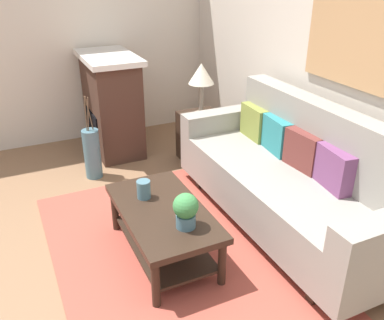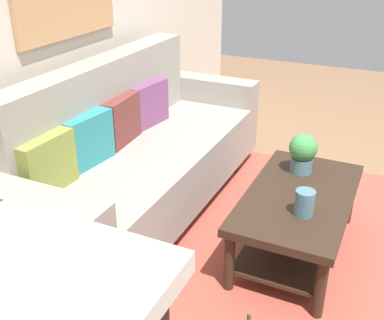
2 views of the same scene
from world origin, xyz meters
name	(u,v)px [view 2 (image 2 of 2)]	position (x,y,z in m)	size (l,w,h in m)	color
ground_plane	(363,269)	(0.00, 0.00, 0.00)	(9.46, 9.46, 0.00)	#8C6647
wall_back	(59,14)	(0.00, 2.10, 1.35)	(5.46, 0.10, 2.70)	beige
area_rug	(282,247)	(0.00, 0.50, 0.01)	(2.59, 1.80, 0.01)	#B24C3D
couch	(138,156)	(0.01, 1.56, 0.43)	(2.35, 0.84, 1.08)	gray
throw_pillow_olive	(47,164)	(-0.73, 1.69, 0.68)	(0.36, 0.12, 0.32)	olive
throw_pillow_teal	(87,140)	(-0.36, 1.69, 0.68)	(0.36, 0.12, 0.32)	teal
throw_pillow_maroon	(120,120)	(0.01, 1.69, 0.68)	(0.36, 0.12, 0.32)	brown
throw_pillow_plum	(148,104)	(0.38, 1.69, 0.68)	(0.36, 0.12, 0.32)	#7A4270
coffee_table	(298,210)	(-0.02, 0.43, 0.31)	(1.10, 0.60, 0.43)	#332319
tabletop_vase	(305,203)	(-0.24, 0.35, 0.50)	(0.11, 0.11, 0.15)	slate
potted_plant_tabletop	(303,152)	(0.26, 0.49, 0.57)	(0.18, 0.18, 0.26)	slate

